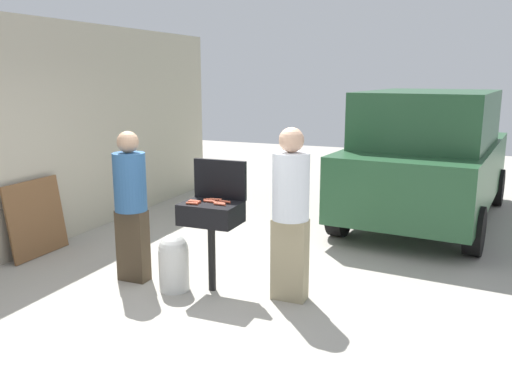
% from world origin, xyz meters
% --- Properties ---
extents(ground_plane, '(24.00, 24.00, 0.00)m').
position_xyz_m(ground_plane, '(0.00, 0.00, 0.00)').
color(ground_plane, '#9E998E').
extents(house_wall_side, '(0.24, 8.00, 2.98)m').
position_xyz_m(house_wall_side, '(-2.82, 1.00, 1.49)').
color(house_wall_side, '#B2A893').
rests_on(house_wall_side, ground).
extents(bbq_grill, '(0.60, 0.44, 0.96)m').
position_xyz_m(bbq_grill, '(0.01, 0.14, 0.81)').
color(bbq_grill, black).
rests_on(bbq_grill, ground).
extents(grill_lid_open, '(0.60, 0.05, 0.42)m').
position_xyz_m(grill_lid_open, '(0.01, 0.36, 1.17)').
color(grill_lid_open, black).
rests_on(grill_lid_open, bbq_grill).
extents(hot_dog_0, '(0.13, 0.04, 0.03)m').
position_xyz_m(hot_dog_0, '(-0.02, 0.22, 0.97)').
color(hot_dog_0, '#B74C33').
rests_on(hot_dog_0, bbq_grill).
extents(hot_dog_1, '(0.13, 0.03, 0.03)m').
position_xyz_m(hot_dog_1, '(-0.01, 0.15, 0.97)').
color(hot_dog_1, '#B74C33').
rests_on(hot_dog_1, bbq_grill).
extents(hot_dog_2, '(0.13, 0.04, 0.03)m').
position_xyz_m(hot_dog_2, '(0.12, 0.12, 0.97)').
color(hot_dog_2, '#AD4228').
rests_on(hot_dog_2, bbq_grill).
extents(hot_dog_3, '(0.13, 0.04, 0.03)m').
position_xyz_m(hot_dog_3, '(0.14, 0.20, 0.97)').
color(hot_dog_3, '#B74C33').
rests_on(hot_dog_3, bbq_grill).
extents(hot_dog_4, '(0.13, 0.03, 0.03)m').
position_xyz_m(hot_dog_4, '(-0.04, 0.20, 0.97)').
color(hot_dog_4, '#AD4228').
rests_on(hot_dog_4, bbq_grill).
extents(hot_dog_5, '(0.13, 0.04, 0.03)m').
position_xyz_m(hot_dog_5, '(-0.13, 0.00, 0.97)').
color(hot_dog_5, '#AD4228').
rests_on(hot_dog_5, bbq_grill).
extents(hot_dog_6, '(0.13, 0.03, 0.03)m').
position_xyz_m(hot_dog_6, '(0.14, 0.08, 0.97)').
color(hot_dog_6, '#B74C33').
rests_on(hot_dog_6, bbq_grill).
extents(hot_dog_7, '(0.13, 0.03, 0.03)m').
position_xyz_m(hot_dog_7, '(-0.15, 0.06, 0.97)').
color(hot_dog_7, '#AD4228').
rests_on(hot_dog_7, bbq_grill).
extents(hot_dog_8, '(0.13, 0.04, 0.03)m').
position_xyz_m(hot_dog_8, '(0.01, 0.25, 0.97)').
color(hot_dog_8, '#C6593D').
rests_on(hot_dog_8, bbq_grill).
extents(hot_dog_9, '(0.13, 0.03, 0.03)m').
position_xyz_m(hot_dog_9, '(-0.15, 0.10, 0.97)').
color(hot_dog_9, '#AD4228').
rests_on(hot_dog_9, bbq_grill).
extents(propane_tank, '(0.32, 0.32, 0.62)m').
position_xyz_m(propane_tank, '(-0.37, -0.01, 0.32)').
color(propane_tank, silver).
rests_on(propane_tank, ground).
extents(person_left, '(0.35, 0.35, 1.68)m').
position_xyz_m(person_left, '(-0.94, 0.06, 0.91)').
color(person_left, '#3F3323').
rests_on(person_left, ground).
extents(person_right, '(0.37, 0.37, 1.77)m').
position_xyz_m(person_right, '(0.85, 0.24, 0.96)').
color(person_right, gray).
rests_on(person_right, ground).
extents(parked_minivan, '(2.38, 4.57, 2.02)m').
position_xyz_m(parked_minivan, '(1.81, 4.01, 1.03)').
color(parked_minivan, '#234C2D').
rests_on(parked_minivan, ground).
extents(leaning_board, '(0.16, 0.90, 0.96)m').
position_xyz_m(leaning_board, '(-2.57, 0.31, 0.48)').
color(leaning_board, brown).
rests_on(leaning_board, ground).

